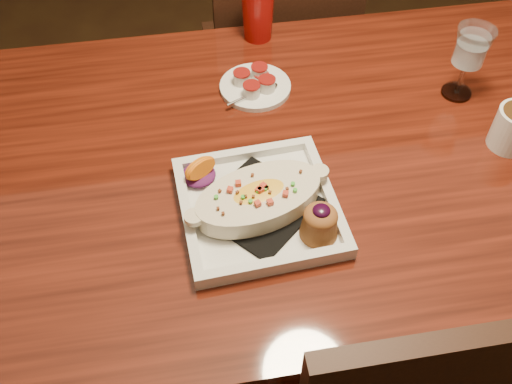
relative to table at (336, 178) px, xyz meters
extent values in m
plane|color=#2F200F|center=(0.00, 0.00, -0.65)|extent=(7.00, 7.00, 0.00)
cube|color=maroon|center=(0.00, 0.00, 0.08)|extent=(1.50, 0.90, 0.04)
cylinder|color=black|center=(-0.67, 0.37, -0.30)|extent=(0.07, 0.07, 0.71)
cylinder|color=black|center=(0.67, 0.37, -0.30)|extent=(0.07, 0.07, 0.71)
cube|color=black|center=(0.00, 0.70, -0.20)|extent=(0.42, 0.42, 0.04)
cylinder|color=black|center=(0.17, 0.87, -0.43)|extent=(0.04, 0.04, 0.45)
cylinder|color=black|center=(-0.17, 0.87, -0.43)|extent=(0.04, 0.04, 0.45)
cylinder|color=black|center=(0.17, 0.53, -0.43)|extent=(0.04, 0.04, 0.45)
cylinder|color=black|center=(-0.17, 0.53, -0.43)|extent=(0.04, 0.04, 0.45)
cube|color=black|center=(0.00, 0.51, 0.05)|extent=(0.40, 0.03, 0.46)
cube|color=white|center=(-0.19, -0.14, 0.10)|extent=(0.30, 0.30, 0.01)
cube|color=black|center=(-0.19, -0.14, 0.11)|extent=(0.25, 0.25, 0.01)
ellipsoid|color=yellow|center=(-0.19, -0.14, 0.14)|extent=(0.23, 0.16, 0.04)
ellipsoid|color=#5A1454|center=(-0.29, -0.05, 0.12)|extent=(0.06, 0.07, 0.02)
cone|color=brown|center=(-0.10, -0.21, 0.13)|extent=(0.07, 0.07, 0.05)
ellipsoid|color=brown|center=(-0.10, -0.21, 0.16)|extent=(0.06, 0.06, 0.03)
ellipsoid|color=black|center=(-0.10, -0.21, 0.17)|extent=(0.03, 0.03, 0.01)
cylinder|color=silver|center=(0.29, 0.12, 0.10)|extent=(0.07, 0.07, 0.01)
cylinder|color=silver|center=(0.29, 0.12, 0.14)|extent=(0.01, 0.01, 0.08)
cone|color=silver|center=(0.29, 0.12, 0.22)|extent=(0.08, 0.08, 0.08)
cylinder|color=white|center=(-0.14, 0.21, 0.10)|extent=(0.16, 0.16, 0.01)
cylinder|color=silver|center=(-0.17, 0.22, 0.12)|extent=(0.04, 0.04, 0.03)
cylinder|color=maroon|center=(-0.17, 0.22, 0.14)|extent=(0.04, 0.04, 0.00)
cylinder|color=silver|center=(-0.13, 0.23, 0.12)|extent=(0.04, 0.04, 0.03)
cylinder|color=maroon|center=(-0.13, 0.23, 0.14)|extent=(0.04, 0.04, 0.00)
cylinder|color=silver|center=(-0.12, 0.19, 0.12)|extent=(0.04, 0.04, 0.03)
cylinder|color=maroon|center=(-0.12, 0.19, 0.14)|extent=(0.04, 0.04, 0.00)
cylinder|color=silver|center=(-0.16, 0.17, 0.12)|extent=(0.04, 0.04, 0.03)
cylinder|color=maroon|center=(-0.16, 0.17, 0.14)|extent=(0.04, 0.04, 0.00)
cylinder|color=silver|center=(-0.13, 0.22, 0.11)|extent=(0.03, 0.03, 0.02)
cylinder|color=maroon|center=(-0.13, 0.22, 0.12)|extent=(0.03, 0.03, 0.00)
cone|color=#A00E0B|center=(-0.10, 0.40, 0.16)|extent=(0.08, 0.08, 0.13)
camera|label=1|loc=(-0.31, -0.77, 0.92)|focal=40.00mm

